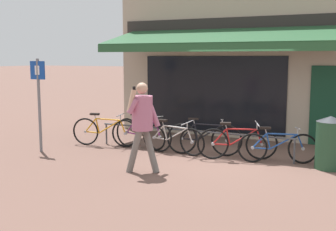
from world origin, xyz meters
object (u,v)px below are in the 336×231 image
pedestrian_adult (142,118)px  bicycle_black (204,138)px  bicycle_purple (143,133)px  parking_sign (39,95)px  bicycle_red (237,143)px  bicycle_blue (277,147)px  bicycle_orange (105,131)px  litter_bin (330,143)px  bicycle_silver (172,139)px

pedestrian_adult → bicycle_black: bearing=-103.3°
bicycle_purple → parking_sign: bearing=-135.9°
bicycle_red → pedestrian_adult: 2.44m
bicycle_black → bicycle_blue: bearing=-14.6°
bicycle_purple → pedestrian_adult: pedestrian_adult is taller
pedestrian_adult → bicycle_orange: bearing=-37.9°
bicycle_purple → bicycle_red: bicycle_purple is taller
bicycle_orange → pedestrian_adult: 2.85m
pedestrian_adult → litter_bin: pedestrian_adult is taller
parking_sign → bicycle_silver: bearing=21.8°
bicycle_silver → parking_sign: 3.43m
bicycle_black → parking_sign: (-3.76, -1.44, 1.01)m
bicycle_red → parking_sign: parking_sign is taller
bicycle_orange → pedestrian_adult: size_ratio=0.99×
bicycle_red → parking_sign: 4.90m
bicycle_purple → bicycle_black: bearing=14.6°
bicycle_orange → bicycle_red: bearing=-9.8°
bicycle_purple → pedestrian_adult: (1.06, -1.93, 0.72)m
bicycle_purple → bicycle_black: 1.63m
pedestrian_adult → litter_bin: 3.93m
bicycle_orange → bicycle_blue: (4.42, 0.18, -0.03)m
bicycle_blue → litter_bin: bearing=-22.4°
bicycle_orange → parking_sign: size_ratio=0.80×
bicycle_red → litter_bin: (1.96, 0.08, 0.17)m
litter_bin → parking_sign: bearing=-168.5°
bicycle_orange → bicycle_black: size_ratio=1.01×
parking_sign → pedestrian_adult: bearing=-10.2°
bicycle_silver → bicycle_red: 1.59m
bicycle_black → litter_bin: (2.83, -0.09, 0.17)m
bicycle_orange → litter_bin: 5.50m
bicycle_purple → bicycle_silver: 0.91m
bicycle_purple → bicycle_silver: size_ratio=1.03×
bicycle_blue → bicycle_purple: bearing=159.9°
bicycle_orange → bicycle_purple: (1.05, 0.15, 0.01)m
bicycle_red → bicycle_orange: bearing=157.4°
bicycle_blue → pedestrian_adult: size_ratio=0.91×
bicycle_silver → bicycle_red: size_ratio=1.03×
bicycle_silver → litter_bin: (3.55, 0.13, 0.19)m
pedestrian_adult → bicycle_red: bearing=-125.5°
bicycle_red → litter_bin: 1.97m
bicycle_orange → parking_sign: bearing=-143.0°
litter_bin → bicycle_red: bearing=-177.8°
bicycle_silver → bicycle_black: (0.73, 0.23, 0.03)m
bicycle_red → parking_sign: bearing=171.7°
bicycle_orange → bicycle_purple: bicycle_purple is taller
bicycle_silver → bicycle_purple: bearing=178.6°
bicycle_orange → bicycle_red: 3.54m
bicycle_orange → bicycle_silver: bearing=-10.7°
bicycle_orange → bicycle_blue: 4.42m
bicycle_black → pedestrian_adult: bearing=-118.1°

